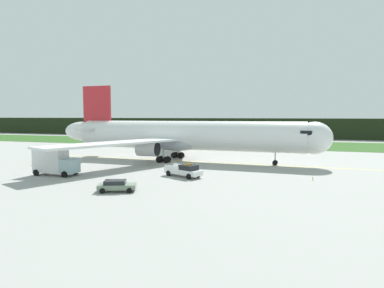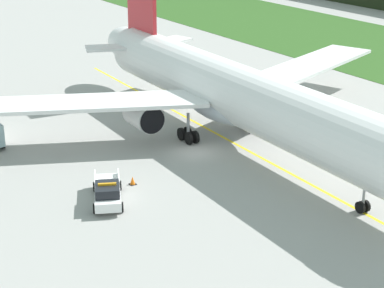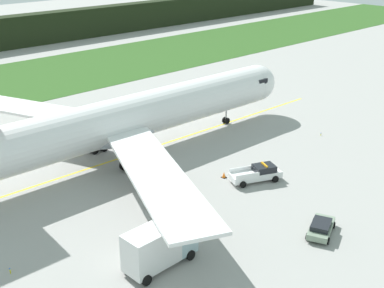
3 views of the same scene
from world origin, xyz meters
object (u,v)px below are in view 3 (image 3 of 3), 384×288
object	(u,v)px
ops_pickup_truck	(257,173)
apron_cone	(224,175)
staff_car	(321,227)
airliner	(129,119)
catering_truck	(158,247)

from	to	relation	value
ops_pickup_truck	apron_cone	bearing A→B (deg)	123.38
apron_cone	staff_car	bearing A→B (deg)	-98.82
airliner	catering_truck	bearing A→B (deg)	-121.78
catering_truck	staff_car	bearing A→B (deg)	-24.74
airliner	catering_truck	xyz separation A→B (m)	(-12.52, -20.21, -2.85)
apron_cone	catering_truck	bearing A→B (deg)	-154.45
airliner	apron_cone	xyz separation A→B (m)	(3.65, -12.48, -4.44)
airliner	staff_car	size ratio (longest dim) A/B	11.58
ops_pickup_truck	staff_car	world-z (taller)	ops_pickup_truck
ops_pickup_truck	catering_truck	distance (m)	18.84
catering_truck	ops_pickup_truck	bearing A→B (deg)	14.17
airliner	staff_car	world-z (taller)	airliner
airliner	catering_truck	size ratio (longest dim) A/B	8.21
staff_car	ops_pickup_truck	bearing A→B (deg)	68.90
ops_pickup_truck	apron_cone	distance (m)	3.79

